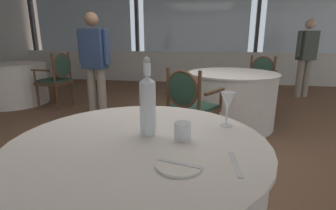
{
  "coord_description": "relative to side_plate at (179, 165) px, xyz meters",
  "views": [
    {
      "loc": [
        0.44,
        -2.6,
        1.21
      ],
      "look_at": [
        0.22,
        -1.3,
        0.85
      ],
      "focal_mm": 26.35,
      "sensor_mm": 36.0,
      "label": 1
    }
  ],
  "objects": [
    {
      "name": "background_table_0",
      "position": [
        0.41,
        2.66,
        -0.38
      ],
      "size": [
        1.22,
        1.22,
        0.76
      ],
      "color": "white",
      "rests_on": "ground_plane"
    },
    {
      "name": "dining_chair_0_1",
      "position": [
        0.93,
        3.56,
        -0.22
      ],
      "size": [
        0.65,
        0.63,
        0.92
      ],
      "rotation": [
        0.0,
        0.0,
        10.47
      ],
      "color": "brown",
      "rests_on": "ground_plane"
    },
    {
      "name": "butter_knife",
      "position": [
        0.0,
        0.0,
        0.01
      ],
      "size": [
        0.17,
        0.06,
        0.0
      ],
      "primitive_type": "cube",
      "rotation": [
        0.0,
        0.0,
        -0.24
      ],
      "color": "silver",
      "rests_on": "foreground_table"
    },
    {
      "name": "background_table_1",
      "position": [
        -3.56,
        3.22,
        -0.38
      ],
      "size": [
        1.22,
        1.22,
        0.76
      ],
      "color": "white",
      "rests_on": "ground_plane"
    },
    {
      "name": "window_wall_far",
      "position": [
        -0.35,
        6.15,
        0.35
      ],
      "size": [
        10.27,
        0.14,
        2.8
      ],
      "color": "silver",
      "rests_on": "ground_plane"
    },
    {
      "name": "water_tumbler",
      "position": [
        -0.02,
        0.25,
        0.03
      ],
      "size": [
        0.08,
        0.08,
        0.08
      ],
      "primitive_type": "cylinder",
      "color": "white",
      "rests_on": "foreground_table"
    },
    {
      "name": "foreground_table",
      "position": [
        -0.21,
        0.21,
        -0.38
      ],
      "size": [
        1.19,
        1.19,
        0.76
      ],
      "color": "white",
      "rests_on": "ground_plane"
    },
    {
      "name": "diner_person_1",
      "position": [
        2.04,
        4.74,
        0.14
      ],
      "size": [
        0.48,
        0.34,
        1.59
      ],
      "rotation": [
        0.0,
        0.0,
        2.05
      ],
      "color": "gray",
      "rests_on": "ground_plane"
    },
    {
      "name": "diner_person_0",
      "position": [
        -1.62,
        2.7,
        0.13
      ],
      "size": [
        0.52,
        0.26,
        1.57
      ],
      "rotation": [
        0.0,
        0.0,
        4.54
      ],
      "color": "gray",
      "rests_on": "ground_plane"
    },
    {
      "name": "water_bottle",
      "position": [
        -0.19,
        0.28,
        0.15
      ],
      "size": [
        0.08,
        0.08,
        0.37
      ],
      "color": "white",
      "rests_on": "foreground_table"
    },
    {
      "name": "wine_glass",
      "position": [
        0.2,
        0.47,
        0.13
      ],
      "size": [
        0.08,
        0.08,
        0.18
      ],
      "color": "white",
      "rests_on": "foreground_table"
    },
    {
      "name": "dining_chair_1_0",
      "position": [
        -2.52,
        3.09,
        -0.19
      ],
      "size": [
        0.52,
        0.58,
        0.98
      ],
      "rotation": [
        0.0,
        0.0,
        9.3
      ],
      "color": "brown",
      "rests_on": "ground_plane"
    },
    {
      "name": "dinner_fork",
      "position": [
        0.21,
        0.05,
        -0.0
      ],
      "size": [
        0.04,
        0.19,
        0.0
      ],
      "primitive_type": "cube",
      "rotation": [
        0.0,
        0.0,
        1.66
      ],
      "color": "silver",
      "rests_on": "foreground_table"
    },
    {
      "name": "side_plate",
      "position": [
        0.0,
        0.0,
        0.0
      ],
      "size": [
        0.18,
        0.18,
        0.01
      ],
      "primitive_type": "cylinder",
      "color": "silver",
      "rests_on": "foreground_table"
    },
    {
      "name": "ground_plane",
      "position": [
        -0.35,
        1.78,
        -0.76
      ],
      "size": [
        15.12,
        15.12,
        0.0
      ],
      "primitive_type": "plane",
      "color": "brown"
    },
    {
      "name": "dining_chair_0_0",
      "position": [
        -0.11,
        1.77,
        -0.23
      ],
      "size": [
        0.65,
        0.63,
        0.91
      ],
      "rotation": [
        0.0,
        0.0,
        7.33
      ],
      "color": "brown",
      "rests_on": "ground_plane"
    }
  ]
}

